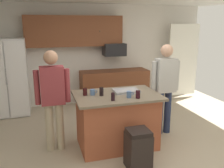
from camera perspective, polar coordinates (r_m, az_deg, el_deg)
floor at (r=4.35m, az=2.60°, el=-15.04°), size 7.04×7.04×0.00m
back_wall at (r=6.56m, az=-5.32°, el=6.85°), size 6.40×0.10×2.60m
french_door_window_panel at (r=7.20m, az=16.23°, el=5.38°), size 0.90×0.06×2.00m
cabinet_run_upper at (r=6.25m, az=-8.76°, el=12.15°), size 2.40×0.38×0.75m
cabinet_run_lower at (r=6.56m, az=0.54°, el=-0.65°), size 1.80×0.63×0.90m
refrigerator at (r=6.14m, az=-23.06°, el=1.46°), size 0.85×0.76×1.79m
microwave_over_range at (r=6.40m, az=0.51°, el=8.08°), size 0.56×0.40×0.32m
kitchen_island at (r=4.29m, az=1.15°, el=-8.41°), size 1.44×0.97×0.94m
person_host_foreground at (r=4.09m, az=-13.68°, el=-2.40°), size 0.57×0.22×1.70m
person_guest_right at (r=4.71m, az=12.34°, el=0.19°), size 0.57×0.23×1.74m
tumbler_amber at (r=3.80m, az=0.22°, el=-2.97°), size 0.06×0.06×0.12m
glass_dark_ale at (r=4.04m, az=-2.49°, el=-1.78°), size 0.07×0.07×0.14m
glass_stout_tall at (r=4.09m, az=-6.34°, el=-1.82°), size 0.07×0.07×0.12m
mug_ceramic_white at (r=4.10m, az=-4.56°, el=-1.89°), size 0.12×0.08×0.10m
mug_blue_stoneware at (r=3.95m, az=4.03°, el=-2.44°), size 0.12×0.08×0.11m
glass_pilsner at (r=3.93m, az=6.09°, el=-2.40°), size 0.07×0.07×0.13m
serving_tray at (r=4.28m, az=3.34°, el=-1.62°), size 0.44×0.30×0.04m
trash_bin at (r=3.75m, az=6.13°, el=-14.96°), size 0.34×0.34×0.61m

